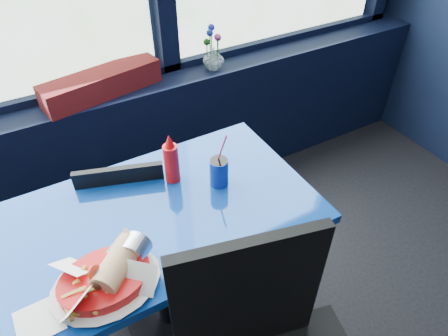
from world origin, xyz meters
TOP-DOWN VIEW (x-y plane):
  - window_sill at (0.00, 2.87)m, footprint 5.00×0.26m
  - near_table at (0.30, 2.00)m, footprint 1.20×0.70m
  - chair_near_back at (0.21, 2.33)m, footprint 0.47×0.47m
  - planter_box at (0.37, 2.86)m, footprint 0.63×0.27m
  - flower_vase at (0.99, 2.83)m, footprint 0.12×0.13m
  - food_basket at (0.06, 1.79)m, footprint 0.36×0.36m
  - ketchup_bottle at (0.43, 2.14)m, footprint 0.06×0.06m
  - soda_cup at (0.59, 2.03)m, footprint 0.08×0.08m
  - napkin at (-0.16, 1.77)m, footprint 0.14×0.14m

SIDE VIEW (x-z plane):
  - window_sill at x=0.00m, z-range 0.00..0.80m
  - chair_near_back at x=0.21m, z-range 0.06..0.89m
  - near_table at x=0.30m, z-range 0.19..0.94m
  - napkin at x=-0.16m, z-range 0.75..0.75m
  - food_basket at x=0.06m, z-range 0.73..0.85m
  - soda_cup at x=0.59m, z-range 0.69..0.94m
  - ketchup_bottle at x=0.43m, z-range 0.74..0.96m
  - planter_box at x=0.37m, z-range 0.80..0.92m
  - flower_vase at x=0.99m, z-range 0.75..1.00m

